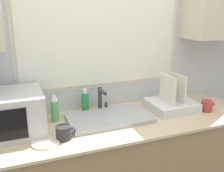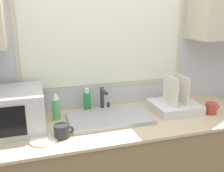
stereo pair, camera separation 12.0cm
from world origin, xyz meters
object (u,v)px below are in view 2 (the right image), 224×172
object	(u,v)px
faucet	(103,97)
microwave	(8,111)
dish_rack	(175,105)
mug_near_sink	(62,131)
soap_bottle	(87,101)
spray_bottle	(56,106)

from	to	relation	value
faucet	microwave	bearing A→B (deg)	-168.53
faucet	dish_rack	world-z (taller)	dish_rack
faucet	mug_near_sink	distance (m)	0.53
faucet	microwave	distance (m)	0.71
dish_rack	microwave	bearing A→B (deg)	178.71
dish_rack	soap_bottle	bearing A→B (deg)	163.46
faucet	dish_rack	bearing A→B (deg)	-17.29
mug_near_sink	soap_bottle	bearing A→B (deg)	57.42
microwave	soap_bottle	size ratio (longest dim) A/B	2.45
faucet	mug_near_sink	xyz separation A→B (m)	(-0.38, -0.36, -0.07)
spray_bottle	soap_bottle	distance (m)	0.27
microwave	dish_rack	world-z (taller)	dish_rack
soap_bottle	microwave	bearing A→B (deg)	-163.39
faucet	spray_bottle	size ratio (longest dim) A/B	0.93
microwave	soap_bottle	bearing A→B (deg)	16.61
spray_bottle	microwave	bearing A→B (deg)	-164.96
soap_bottle	mug_near_sink	distance (m)	0.47
spray_bottle	soap_bottle	bearing A→B (deg)	18.58
microwave	mug_near_sink	distance (m)	0.40
spray_bottle	mug_near_sink	size ratio (longest dim) A/B	1.67
microwave	mug_near_sink	size ratio (longest dim) A/B	3.66
dish_rack	mug_near_sink	xyz separation A→B (m)	(-0.92, -0.19, -0.01)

